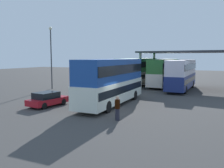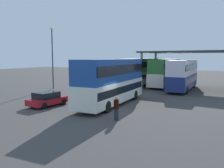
{
  "view_description": "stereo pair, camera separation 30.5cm",
  "coord_description": "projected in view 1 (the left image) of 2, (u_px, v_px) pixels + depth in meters",
  "views": [
    {
      "loc": [
        8.79,
        -17.79,
        4.6
      ],
      "look_at": [
        -1.29,
        2.87,
        2.0
      ],
      "focal_mm": 38.37,
      "sensor_mm": 36.0,
      "label": 1
    },
    {
      "loc": [
        9.07,
        -17.65,
        4.6
      ],
      "look_at": [
        -1.29,
        2.87,
        2.0
      ],
      "focal_mm": 38.37,
      "sensor_mm": 36.0,
      "label": 2
    }
  ],
  "objects": [
    {
      "name": "double_decker_main",
      "position": [
        112.0,
        80.0,
        23.09
      ],
      "size": [
        2.85,
        11.02,
        4.39
      ],
      "rotation": [
        0.0,
        0.0,
        1.6
      ],
      "color": "silver",
      "rests_on": "ground_plane"
    },
    {
      "name": "lamppost_tall",
      "position": [
        51.0,
        51.0,
        34.16
      ],
      "size": [
        0.44,
        0.44,
        8.85
      ],
      "color": "#33353A",
      "rests_on": "ground_plane"
    },
    {
      "name": "parked_hatchback",
      "position": [
        47.0,
        99.0,
        22.41
      ],
      "size": [
        2.18,
        4.06,
        1.35
      ],
      "rotation": [
        0.0,
        0.0,
        1.46
      ],
      "color": "#B11520",
      "rests_on": "ground_plane"
    },
    {
      "name": "double_decker_far_right",
      "position": [
        182.0,
        74.0,
        33.41
      ],
      "size": [
        2.52,
        10.87,
        4.18
      ],
      "rotation": [
        0.0,
        0.0,
        1.57
      ],
      "color": "navy",
      "rests_on": "ground_plane"
    },
    {
      "name": "pedestrian_waiting",
      "position": [
        117.0,
        108.0,
        17.37
      ],
      "size": [
        0.38,
        0.38,
        1.79
      ],
      "rotation": [
        0.0,
        0.0,
        2.24
      ],
      "color": "#262633",
      "rests_on": "ground_plane"
    },
    {
      "name": "ground_plane",
      "position": [
        111.0,
        112.0,
        20.23
      ],
      "size": [
        140.0,
        140.0,
        0.0
      ],
      "primitive_type": "plane",
      "color": "#403E3D"
    },
    {
      "name": "depot_canopy",
      "position": [
        198.0,
        54.0,
        33.95
      ],
      "size": [
        17.47,
        8.4,
        5.46
      ],
      "rotation": [
        0.0,
        0.0,
        -0.11
      ],
      "color": "#33353A",
      "rests_on": "ground_plane"
    },
    {
      "name": "double_decker_mid_row",
      "position": [
        163.0,
        72.0,
        37.52
      ],
      "size": [
        2.55,
        10.4,
        4.25
      ],
      "rotation": [
        0.0,
        0.0,
        1.56
      ],
      "color": "silver",
      "rests_on": "ground_plane"
    },
    {
      "name": "double_decker_near_canopy",
      "position": [
        137.0,
        71.0,
        37.8
      ],
      "size": [
        3.28,
        11.14,
        4.38
      ],
      "rotation": [
        0.0,
        0.0,
        1.5
      ],
      "color": "silver",
      "rests_on": "ground_plane"
    }
  ]
}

